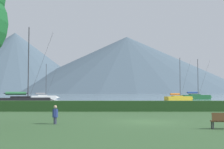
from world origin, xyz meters
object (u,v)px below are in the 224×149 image
sailboat_slip_4 (23,101)px  person_seated_viewer (54,114)px  sailboat_slip_1 (195,97)px  sailboat_slip_2 (177,98)px  sailboat_slip_5 (43,97)px

sailboat_slip_4 → person_seated_viewer: 25.50m
sailboat_slip_1 → sailboat_slip_4: (-35.39, -34.68, 0.04)m
sailboat_slip_1 → person_seated_viewer: size_ratio=8.57×
person_seated_viewer → sailboat_slip_2: bearing=77.5°
sailboat_slip_1 → person_seated_viewer: sailboat_slip_1 is taller
sailboat_slip_1 → sailboat_slip_2: (-7.29, -11.32, -0.10)m
sailboat_slip_1 → person_seated_viewer: (-26.21, -58.48, -0.01)m
sailboat_slip_1 → sailboat_slip_4: bearing=-143.4°
sailboat_slip_2 → sailboat_slip_5: sailboat_slip_2 is taller
sailboat_slip_2 → sailboat_slip_1: bearing=39.8°
sailboat_slip_5 → person_seated_viewer: sailboat_slip_5 is taller
sailboat_slip_4 → sailboat_slip_5: size_ratio=1.28×
sailboat_slip_1 → sailboat_slip_5: (-39.85, -2.50, -0.09)m
sailboat_slip_1 → person_seated_viewer: 64.08m
sailboat_slip_2 → person_seated_viewer: bearing=-129.3°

